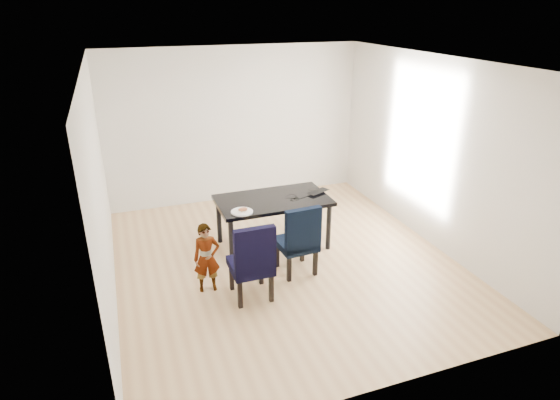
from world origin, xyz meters
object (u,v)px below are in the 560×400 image
object	(u,v)px
plate	(242,212)
laptop	(316,191)
chair_right	(296,238)
child	(207,258)
dining_table	(273,222)
chair_left	(250,259)

from	to	relation	value
plate	laptop	xyz separation A→B (m)	(1.22, 0.34, 0.01)
chair_right	child	xyz separation A→B (m)	(-1.20, -0.04, -0.05)
plate	dining_table	bearing A→B (deg)	29.23
child	chair_right	bearing A→B (deg)	5.73
chair_right	plate	xyz separation A→B (m)	(-0.60, 0.48, 0.26)
chair_left	chair_right	bearing A→B (deg)	25.66
child	laptop	world-z (taller)	child
chair_left	child	xyz separation A→B (m)	(-0.47, 0.31, -0.06)
laptop	dining_table	bearing A→B (deg)	-20.14
chair_left	plate	world-z (taller)	chair_left
child	plate	xyz separation A→B (m)	(0.60, 0.52, 0.31)
laptop	child	bearing A→B (deg)	2.18
dining_table	chair_left	size ratio (longest dim) A/B	1.57
chair_right	laptop	world-z (taller)	chair_right
chair_right	child	bearing A→B (deg)	178.72
plate	laptop	size ratio (longest dim) A/B	0.83
dining_table	chair_right	world-z (taller)	chair_right
dining_table	plate	distance (m)	0.73
laptop	chair_left	bearing A→B (deg)	17.62
dining_table	chair_right	size ratio (longest dim) A/B	1.61
dining_table	laptop	bearing A→B (deg)	2.80
dining_table	child	xyz separation A→B (m)	(-1.14, -0.82, 0.07)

